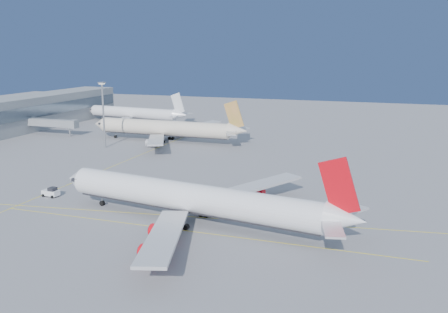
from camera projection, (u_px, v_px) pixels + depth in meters
The scene contains 9 objects.
ground at pixel (194, 208), 115.47m from camera, with size 500.00×500.00×0.00m, color slate.
terminal at pixel (33, 112), 229.07m from camera, with size 18.40×110.00×15.00m.
jet_bridge at pixel (55, 123), 210.59m from camera, with size 23.60×3.60×6.90m.
taxiway_lines at pixel (149, 195), 126.03m from camera, with size 118.86×140.00×0.02m.
airliner_virgin at pixel (196, 199), 104.54m from camera, with size 71.21×63.37×17.60m.
airliner_etihad at pixel (167, 128), 196.46m from camera, with size 66.35×61.47×17.36m.
airliner_third at pixel (135, 113), 246.17m from camera, with size 58.99×54.06×15.82m.
pushback_tug at pixel (51, 192), 124.33m from camera, with size 4.45×2.97×2.39m.
light_mast at pixel (103, 109), 182.79m from camera, with size 2.09×2.09×24.18m.
Camera 1 is at (42.74, -101.88, 36.36)m, focal length 40.00 mm.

